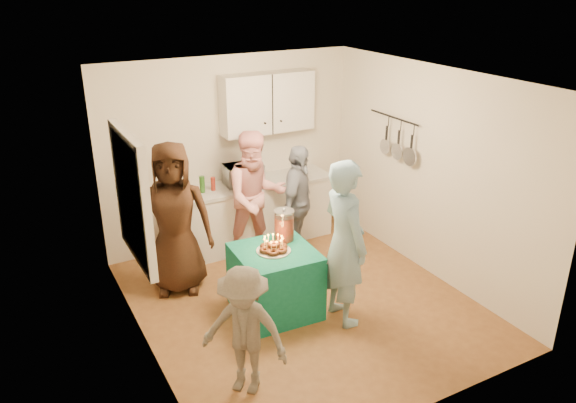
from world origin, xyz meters
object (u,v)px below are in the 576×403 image
man_birthday (344,243)px  child_near_left (244,331)px  woman_back_center (256,197)px  woman_back_right (298,204)px  punch_jar (284,226)px  counter (255,214)px  party_table (275,281)px  microwave (243,174)px  woman_back_left (174,219)px

man_birthday → child_near_left: 1.55m
woman_back_center → woman_back_right: woman_back_center is taller
punch_jar → child_near_left: child_near_left is taller
counter → woman_back_right: size_ratio=1.40×
party_table → man_birthday: man_birthday is taller
child_near_left → man_birthday: bearing=67.8°
woman_back_right → microwave: bearing=79.3°
counter → woman_back_center: (-0.18, -0.45, 0.45)m
counter → woman_back_center: 0.66m
punch_jar → party_table: bearing=-138.1°
counter → punch_jar: bearing=-102.4°
counter → woman_back_left: (-1.35, -0.69, 0.49)m
punch_jar → woman_back_right: woman_back_right is taller
counter → punch_jar: size_ratio=6.47×
man_birthday → counter: bearing=2.8°
party_table → woman_back_left: (-0.80, 1.01, 0.54)m
party_table → woman_back_center: bearing=73.4°
woman_back_right → child_near_left: bearing=-173.9°
punch_jar → woman_back_right: bearing=51.8°
counter → punch_jar: 1.61m
microwave → party_table: bearing=-99.0°
woman_back_center → counter: bearing=75.0°
woman_back_center → woman_back_right: bearing=-20.2°
punch_jar → woman_back_center: 1.06m
man_birthday → woman_back_center: 1.74m
child_near_left → woman_back_center: bearing=108.7°
microwave → man_birthday: man_birthday is taller
punch_jar → woman_back_center: woman_back_center is taller
party_table → child_near_left: size_ratio=0.68×
child_near_left → party_table: bearing=97.4°
punch_jar → man_birthday: (0.37, -0.67, -0.00)m
party_table → microwave: bearing=76.8°
counter → woman_back_right: (0.30, -0.69, 0.35)m
microwave → woman_back_right: woman_back_right is taller
microwave → woman_back_center: 0.48m
woman_back_center → child_near_left: size_ratio=1.40×
woman_back_left → woman_back_right: (1.66, -0.00, -0.14)m
counter → party_table: counter is taller
microwave → woman_back_left: 1.39m
woman_back_center → woman_back_right: size_ratio=1.12×
microwave → woman_back_right: size_ratio=0.32×
party_table → man_birthday: bearing=-38.7°
counter → microwave: bearing=180.0°
party_table → woman_back_right: size_ratio=0.54×
woman_back_left → child_near_left: (-0.03, -2.03, -0.29)m
microwave → woman_back_center: bearing=-89.0°
woman_back_right → child_near_left: woman_back_right is taller
microwave → party_table: 1.87m
party_table → punch_jar: punch_jar is taller
party_table → woman_back_right: bearing=49.6°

